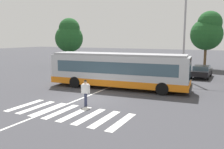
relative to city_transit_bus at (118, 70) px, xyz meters
name	(u,v)px	position (x,y,z in m)	size (l,w,h in m)	color
ground_plane	(88,99)	(-0.37, -4.25, -1.59)	(160.00, 160.00, 0.00)	#3D3D42
city_transit_bus	(118,70)	(0.00, 0.00, 0.00)	(12.39, 3.73, 3.06)	black
pedestrian_crossing_street	(86,91)	(0.52, -5.94, -0.62)	(0.56, 0.37, 1.72)	#333856
parked_car_teal	(115,66)	(-4.94, 9.38, -0.82)	(1.92, 4.52, 1.35)	black
parked_car_champagne	(135,67)	(-2.15, 9.48, -0.82)	(1.99, 4.56, 1.35)	black
parked_car_silver	(156,68)	(0.67, 9.31, -0.82)	(1.98, 4.55, 1.35)	black
parked_car_charcoal	(178,69)	(3.19, 9.69, -0.82)	(1.88, 4.50, 1.35)	black
parked_car_black	(202,71)	(5.84, 9.33, -0.82)	(1.94, 4.53, 1.35)	black
twin_arm_street_lamp	(185,25)	(4.12, 7.58, 4.17)	(4.89, 0.32, 9.37)	#939399
background_tree_left	(69,36)	(-13.76, 11.46, 3.16)	(4.24, 4.24, 7.39)	brown
background_tree_right	(207,31)	(5.41, 17.61, 3.74)	(4.41, 4.41, 8.08)	brown
crosswalk_painted_stripes	(68,113)	(0.36, -7.61, -1.58)	(7.41, 3.05, 0.01)	silver
lane_center_line	(97,92)	(-0.83, -2.25, -1.59)	(0.16, 24.00, 0.01)	silver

